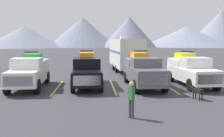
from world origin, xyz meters
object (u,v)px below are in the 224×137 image
(pickup_truck_c, at_px, (143,70))
(dog, at_px, (196,90))
(pickup_truck_a, at_px, (30,71))
(pickup_truck_b, at_px, (87,70))
(person_a, at_px, (131,97))
(pickup_truck_d, at_px, (191,70))
(camper_trailer_a, at_px, (125,53))

(pickup_truck_c, relative_size, dog, 5.75)
(pickup_truck_a, xyz_separation_m, pickup_truck_b, (3.96, 0.34, -0.00))
(pickup_truck_b, bearing_deg, person_a, -74.50)
(pickup_truck_d, relative_size, person_a, 3.46)
(person_a, xyz_separation_m, dog, (4.17, 3.05, -0.41))
(person_a, bearing_deg, pickup_truck_b, 105.50)
(pickup_truck_b, xyz_separation_m, pickup_truck_d, (7.57, -0.30, -0.01))
(pickup_truck_b, relative_size, person_a, 3.63)
(pickup_truck_b, bearing_deg, dog, -35.40)
(camper_trailer_a, bearing_deg, dog, -79.09)
(camper_trailer_a, bearing_deg, pickup_truck_a, -132.55)
(pickup_truck_c, distance_m, pickup_truck_d, 3.60)
(camper_trailer_a, relative_size, dog, 9.38)
(pickup_truck_a, bearing_deg, person_a, -49.84)
(pickup_truck_c, height_order, dog, pickup_truck_c)
(pickup_truck_a, distance_m, camper_trailer_a, 11.54)
(pickup_truck_a, xyz_separation_m, pickup_truck_c, (7.94, -0.20, 0.01))
(pickup_truck_b, relative_size, camper_trailer_a, 0.63)
(pickup_truck_a, xyz_separation_m, person_a, (6.04, -7.16, -0.25))
(pickup_truck_a, bearing_deg, camper_trailer_a, 47.45)
(dog, bearing_deg, pickup_truck_b, 144.60)
(dog, bearing_deg, pickup_truck_a, 158.10)
(pickup_truck_d, height_order, camper_trailer_a, camper_trailer_a)
(pickup_truck_a, bearing_deg, pickup_truck_c, -1.47)
(pickup_truck_b, distance_m, dog, 7.69)
(pickup_truck_a, relative_size, pickup_truck_b, 0.95)
(pickup_truck_c, height_order, camper_trailer_a, camper_trailer_a)
(pickup_truck_c, bearing_deg, pickup_truck_a, 178.53)
(pickup_truck_b, height_order, pickup_truck_d, pickup_truck_b)
(pickup_truck_b, height_order, camper_trailer_a, camper_trailer_a)
(pickup_truck_b, distance_m, pickup_truck_d, 7.58)
(person_a, bearing_deg, pickup_truck_a, 130.16)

